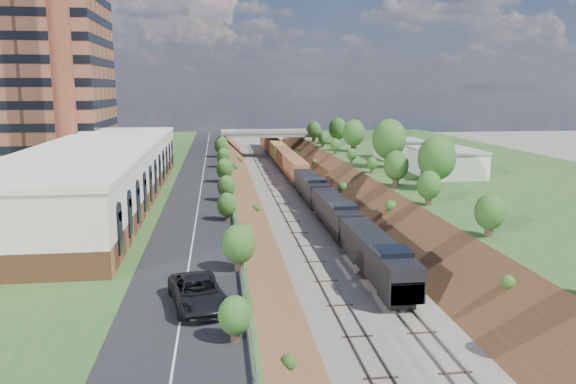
% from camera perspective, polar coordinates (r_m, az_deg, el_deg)
% --- Properties ---
extents(ground, '(400.00, 400.00, 0.00)m').
position_cam_1_polar(ground, '(40.89, 12.86, -17.39)').
color(ground, '#6B665B').
rests_on(ground, ground).
extents(platform_left, '(44.00, 180.00, 5.00)m').
position_cam_1_polar(platform_left, '(97.32, -18.90, 0.23)').
color(platform_left, '#2E5322').
rests_on(platform_left, ground).
extents(platform_right, '(44.00, 180.00, 5.00)m').
position_cam_1_polar(platform_right, '(105.76, 18.74, 1.03)').
color(platform_right, '#2E5322').
rests_on(platform_right, ground).
extents(embankment_left, '(10.00, 180.00, 10.00)m').
position_cam_1_polar(embankment_left, '(95.73, -5.81, -0.94)').
color(embankment_left, brown).
rests_on(embankment_left, ground).
extents(embankment_right, '(10.00, 180.00, 10.00)m').
position_cam_1_polar(embankment_right, '(98.67, 7.07, -0.62)').
color(embankment_right, brown).
rests_on(embankment_right, ground).
extents(rail_left_track, '(1.58, 180.00, 0.18)m').
position_cam_1_polar(rail_left_track, '(96.25, -0.81, -0.77)').
color(rail_left_track, gray).
rests_on(rail_left_track, ground).
extents(rail_right_track, '(1.58, 180.00, 0.18)m').
position_cam_1_polar(rail_right_track, '(96.95, 2.25, -0.69)').
color(rail_right_track, gray).
rests_on(rail_right_track, ground).
extents(road, '(8.00, 180.00, 0.10)m').
position_cam_1_polar(road, '(94.87, -8.59, 1.99)').
color(road, black).
rests_on(road, platform_left).
extents(guardrail, '(0.10, 171.00, 0.70)m').
position_cam_1_polar(guardrail, '(94.58, -6.11, 2.33)').
color(guardrail, '#99999E').
rests_on(guardrail, platform_left).
extents(commercial_building, '(14.30, 62.30, 7.00)m').
position_cam_1_polar(commercial_building, '(74.10, -18.76, 1.86)').
color(commercial_building, brown).
rests_on(commercial_building, platform_left).
extents(highrise_tower, '(22.00, 22.00, 53.90)m').
position_cam_1_polar(highrise_tower, '(111.13, -24.39, 16.84)').
color(highrise_tower, brown).
rests_on(highrise_tower, platform_left).
extents(smokestack, '(3.20, 3.20, 40.00)m').
position_cam_1_polar(smokestack, '(92.90, -22.11, 13.52)').
color(smokestack, brown).
rests_on(smokestack, platform_left).
extents(overpass, '(24.50, 8.30, 7.40)m').
position_cam_1_polar(overpass, '(156.98, -2.38, 5.41)').
color(overpass, gray).
rests_on(overpass, ground).
extents(white_building_near, '(9.00, 12.00, 4.00)m').
position_cam_1_polar(white_building_near, '(94.01, 15.78, 2.83)').
color(white_building_near, silver).
rests_on(white_building_near, platform_right).
extents(white_building_far, '(8.00, 10.00, 3.60)m').
position_cam_1_polar(white_building_far, '(114.30, 11.29, 4.23)').
color(white_building_far, silver).
rests_on(white_building_far, platform_right).
extents(tree_right_large, '(5.25, 5.25, 7.61)m').
position_cam_1_polar(tree_right_large, '(80.24, 14.89, 3.33)').
color(tree_right_large, '#473323').
rests_on(tree_right_large, platform_right).
extents(tree_left_crest, '(2.45, 2.45, 3.55)m').
position_cam_1_polar(tree_left_crest, '(55.13, -5.74, -2.01)').
color(tree_left_crest, '#473323').
rests_on(tree_left_crest, platform_left).
extents(freight_train, '(3.19, 145.25, 4.73)m').
position_cam_1_polar(freight_train, '(120.39, 0.37, 2.77)').
color(freight_train, black).
rests_on(freight_train, ground).
extents(suv, '(4.45, 7.33, 1.90)m').
position_cam_1_polar(suv, '(37.03, -9.16, -10.03)').
color(suv, black).
rests_on(suv, road).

